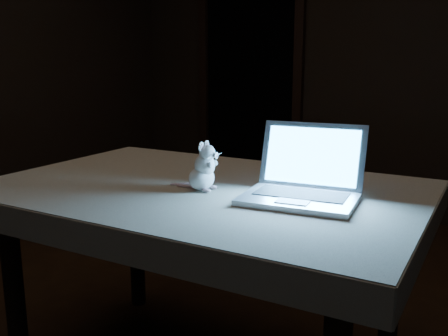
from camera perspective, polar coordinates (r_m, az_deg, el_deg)
The scene contains 6 objects.
back_wall at distance 4.11m, azimuth 16.68°, elevation 12.80°, with size 4.50×0.04×2.60m, color black.
doorway at distance 4.56m, azimuth 2.95°, elevation 10.22°, with size 1.06×0.36×2.13m, color black, non-canonical shape.
table at distance 1.94m, azimuth -2.33°, elevation -13.33°, with size 1.44×0.93×0.77m, color black, non-canonical shape.
tablecloth at distance 1.75m, azimuth -0.86°, elevation -4.11°, with size 1.54×1.03×0.10m, color beige, non-canonical shape.
laptop at distance 1.58m, azimuth 8.64°, elevation 0.36°, with size 0.36×0.31×0.24m, color silver, non-canonical shape.
plush_mouse at distance 1.72m, azimuth -2.60°, elevation 0.24°, with size 0.13×0.13×0.17m, color white, non-canonical shape.
Camera 1 is at (1.21, -1.42, 1.22)m, focal length 40.00 mm.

